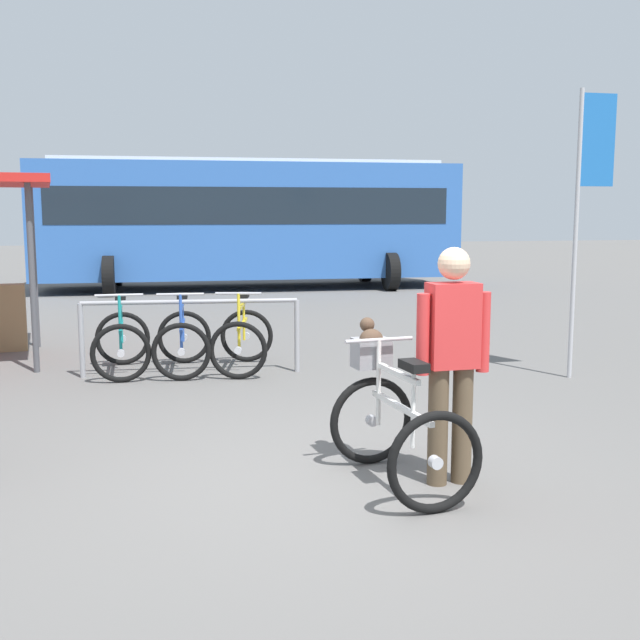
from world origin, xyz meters
TOP-DOWN VIEW (x-y plane):
  - ground_plane at (0.00, 0.00)m, footprint 80.00×80.00m
  - bike_rack_rail at (-0.60, 3.78)m, footprint 2.50×0.26m
  - racked_bike_teal at (-1.38, 4.02)m, footprint 0.67×1.10m
  - racked_bike_blue at (-0.69, 3.96)m, footprint 0.74×1.15m
  - racked_bike_yellow at (0.01, 3.91)m, footprint 0.88×1.20m
  - featured_bicycle at (0.58, -0.11)m, footprint 0.78×1.24m
  - person_with_featured_bike at (0.95, -0.24)m, footprint 0.53×0.22m
  - bus_distant at (1.37, 13.76)m, footprint 10.07×3.59m
  - banner_flag at (3.72, 2.69)m, footprint 0.45×0.05m

SIDE VIEW (x-z plane):
  - ground_plane at x=0.00m, z-range 0.00..0.00m
  - racked_bike_yellow at x=0.01m, z-range -0.12..0.85m
  - racked_bike_teal at x=-1.38m, z-range -0.12..0.85m
  - racked_bike_blue at x=-0.69m, z-range -0.12..0.86m
  - featured_bicycle at x=0.58m, z-range -0.06..1.03m
  - bike_rack_rail at x=-0.60m, z-range 0.20..1.08m
  - person_with_featured_bike at x=0.95m, z-range 0.09..1.73m
  - bus_distant at x=1.37m, z-range 0.20..3.28m
  - banner_flag at x=3.72m, z-range 0.63..3.83m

